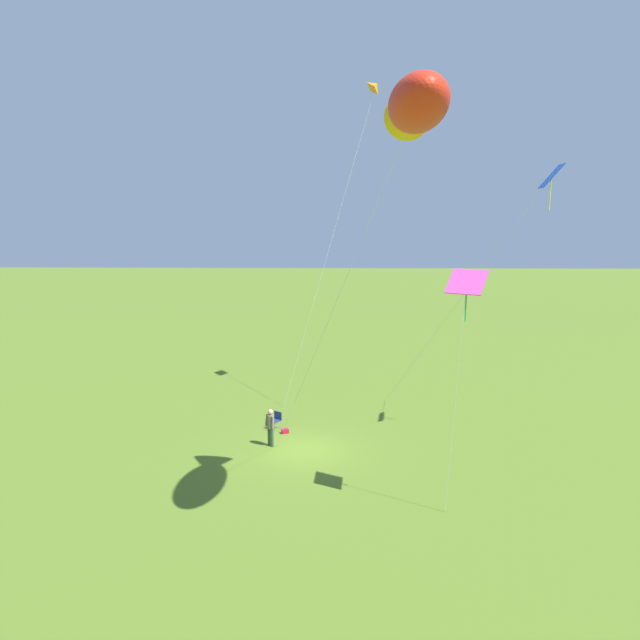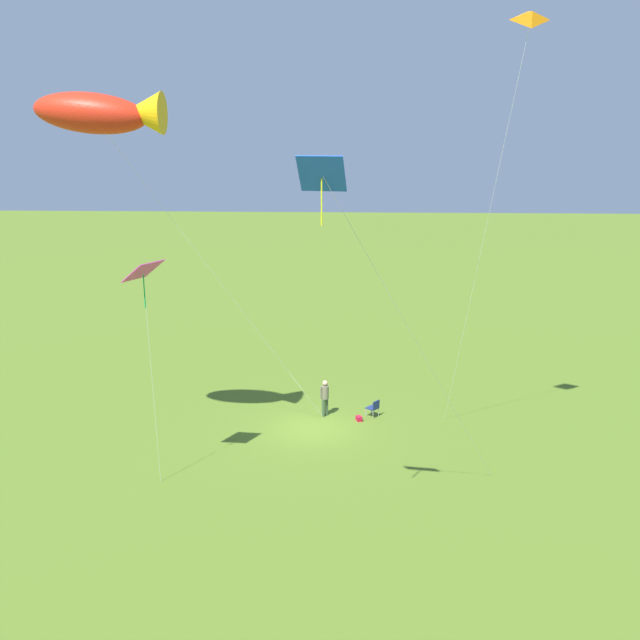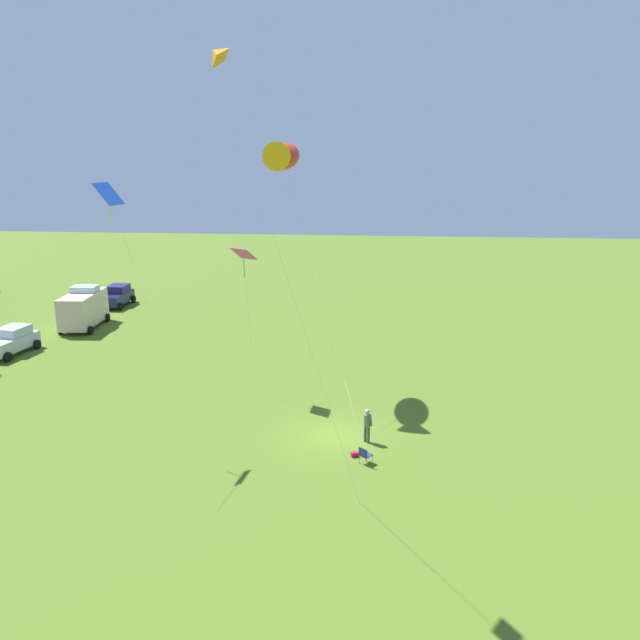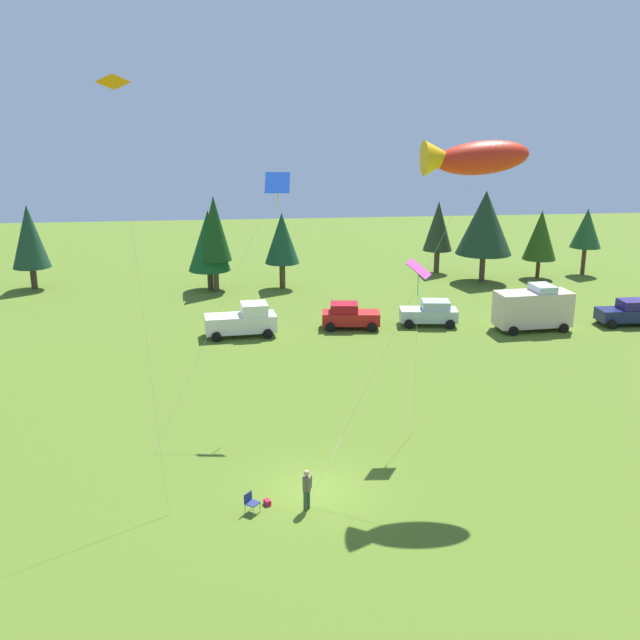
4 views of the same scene
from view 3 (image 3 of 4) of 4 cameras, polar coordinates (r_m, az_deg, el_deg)
ground_plane at (r=31.87m, az=1.51°, el=-10.56°), size 160.00×160.00×0.00m
person_kite_flyer at (r=30.90m, az=4.33°, el=-9.37°), size 0.49×0.52×1.74m
folding_chair at (r=29.09m, az=4.11°, el=-12.16°), size 0.67×0.67×0.82m
backpack_on_grass at (r=29.88m, az=3.17°, el=-12.17°), size 0.32×0.38×0.22m
car_silver_compact at (r=49.16m, az=-26.42°, el=-1.72°), size 4.41×2.70×1.89m
van_camper_beige at (r=54.04m, az=-20.82°, el=1.03°), size 5.55×2.94×3.34m
car_navy_hatch at (r=61.04m, az=-18.07°, el=2.12°), size 4.21×2.21×1.89m
kite_large_fish at (r=36.37m, az=-3.44°, el=14.72°), size 10.36×5.85×14.51m
kite_diamond_blue at (r=30.38m, az=-18.59°, el=10.35°), size 7.07×6.74×12.47m
kite_diamond_rainbow at (r=35.55m, az=-6.99°, el=5.81°), size 1.46×1.55×8.65m
kite_delta_orange at (r=21.89m, az=-9.67°, el=22.45°), size 2.20×5.29×17.09m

